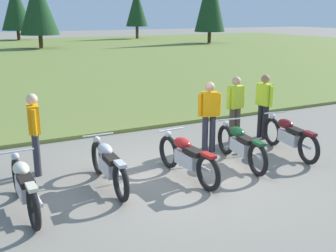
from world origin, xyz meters
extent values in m
plane|color=gray|center=(0.00, 0.00, 0.00)|extent=(140.00, 140.00, 0.00)
cube|color=olive|center=(0.00, 25.44, 0.05)|extent=(80.00, 44.00, 0.10)
cylinder|color=#47331E|center=(3.29, 45.28, 0.60)|extent=(0.36, 0.36, 1.20)
cone|color=#193D1E|center=(3.29, 45.28, 3.88)|extent=(3.53, 3.53, 5.35)
cylinder|color=#47331E|center=(3.33, 31.94, 0.64)|extent=(0.36, 0.36, 1.28)
cone|color=#193D1E|center=(3.33, 31.94, 3.83)|extent=(3.43, 3.43, 5.08)
cylinder|color=#47331E|center=(20.34, 30.67, 0.64)|extent=(0.36, 0.36, 1.27)
cylinder|color=#47331E|center=(16.74, 41.49, 0.79)|extent=(0.36, 0.36, 1.57)
cone|color=#193D1E|center=(16.74, 41.49, 3.82)|extent=(2.70, 2.70, 4.50)
torus|color=black|center=(-3.05, 0.55, 0.35)|extent=(0.12, 0.70, 0.70)
torus|color=black|center=(-3.02, -0.85, 0.35)|extent=(0.12, 0.70, 0.70)
cube|color=silver|center=(-3.04, -0.15, 0.40)|extent=(0.22, 0.65, 0.28)
ellipsoid|color=beige|center=(-3.04, 0.03, 0.68)|extent=(0.27, 0.49, 0.22)
cube|color=black|center=(-3.03, -0.37, 0.62)|extent=(0.23, 0.49, 0.10)
cube|color=beige|center=(-3.02, -0.85, 0.69)|extent=(0.15, 0.32, 0.06)
cylinder|color=silver|center=(-3.05, 0.45, 0.86)|extent=(0.62, 0.05, 0.03)
sphere|color=silver|center=(-3.05, 0.57, 0.73)|extent=(0.14, 0.14, 0.14)
cylinder|color=silver|center=(-2.89, -0.45, 0.30)|extent=(0.08, 0.55, 0.07)
torus|color=black|center=(-1.46, 0.87, 0.35)|extent=(0.12, 0.70, 0.70)
torus|color=black|center=(-1.50, -0.53, 0.35)|extent=(0.12, 0.70, 0.70)
cube|color=silver|center=(-1.48, 0.17, 0.40)|extent=(0.22, 0.65, 0.28)
ellipsoid|color=#B7B7BC|center=(-1.47, 0.35, 0.68)|extent=(0.27, 0.49, 0.22)
cube|color=black|center=(-1.49, -0.05, 0.62)|extent=(0.23, 0.49, 0.10)
cube|color=#B7B7BC|center=(-1.50, -0.53, 0.69)|extent=(0.15, 0.32, 0.06)
cylinder|color=silver|center=(-1.46, 0.77, 0.86)|extent=(0.62, 0.05, 0.03)
sphere|color=silver|center=(-1.46, 0.89, 0.73)|extent=(0.14, 0.14, 0.14)
cylinder|color=silver|center=(-1.35, -0.13, 0.30)|extent=(0.09, 0.55, 0.07)
torus|color=black|center=(-0.01, 0.55, 0.35)|extent=(0.15, 0.71, 0.70)
torus|color=black|center=(0.08, -0.85, 0.35)|extent=(0.15, 0.71, 0.70)
cube|color=silver|center=(0.04, -0.15, 0.40)|extent=(0.24, 0.65, 0.28)
ellipsoid|color=#AD1919|center=(0.02, 0.03, 0.68)|extent=(0.29, 0.50, 0.22)
cube|color=black|center=(0.05, -0.37, 0.62)|extent=(0.25, 0.49, 0.10)
cube|color=#AD1919|center=(0.08, -0.85, 0.69)|extent=(0.16, 0.33, 0.06)
cylinder|color=silver|center=(0.00, 0.45, 0.86)|extent=(0.62, 0.07, 0.03)
sphere|color=silver|center=(-0.01, 0.57, 0.73)|extent=(0.14, 0.14, 0.14)
cylinder|color=silver|center=(0.20, -0.44, 0.30)|extent=(0.11, 0.55, 0.07)
torus|color=black|center=(1.55, 0.70, 0.35)|extent=(0.19, 0.71, 0.70)
torus|color=black|center=(1.36, -0.68, 0.35)|extent=(0.19, 0.71, 0.70)
cube|color=silver|center=(1.46, 0.01, 0.40)|extent=(0.28, 0.66, 0.28)
ellipsoid|color=#144C23|center=(1.48, 0.19, 0.68)|extent=(0.32, 0.51, 0.22)
cube|color=black|center=(1.43, -0.21, 0.62)|extent=(0.28, 0.51, 0.10)
cube|color=#144C23|center=(1.36, -0.68, 0.69)|extent=(0.18, 0.34, 0.06)
cylinder|color=silver|center=(1.54, 0.60, 0.86)|extent=(0.62, 0.12, 0.03)
sphere|color=silver|center=(1.55, 0.72, 0.73)|extent=(0.14, 0.14, 0.14)
cylinder|color=silver|center=(1.55, -0.31, 0.30)|extent=(0.14, 0.55, 0.07)
torus|color=black|center=(2.96, 0.74, 0.35)|extent=(0.19, 0.71, 0.70)
torus|color=black|center=(2.78, -0.65, 0.35)|extent=(0.19, 0.71, 0.70)
cube|color=silver|center=(2.87, 0.05, 0.40)|extent=(0.28, 0.66, 0.28)
ellipsoid|color=maroon|center=(2.89, 0.22, 0.68)|extent=(0.32, 0.51, 0.22)
cube|color=black|center=(2.84, -0.17, 0.62)|extent=(0.28, 0.50, 0.10)
cube|color=maroon|center=(2.78, -0.65, 0.69)|extent=(0.18, 0.34, 0.06)
cylinder|color=silver|center=(2.95, 0.64, 0.86)|extent=(0.62, 0.11, 0.03)
sphere|color=silver|center=(2.96, 0.76, 0.73)|extent=(0.14, 0.14, 0.14)
cylinder|color=silver|center=(2.97, -0.27, 0.30)|extent=(0.14, 0.55, 0.07)
cylinder|color=#2D2D38|center=(1.21, 1.05, 0.44)|extent=(0.14, 0.14, 0.88)
cylinder|color=#2D2D38|center=(1.38, 1.00, 0.44)|extent=(0.14, 0.14, 0.88)
cube|color=orange|center=(1.29, 1.03, 1.16)|extent=(0.40, 0.30, 0.56)
sphere|color=tan|center=(1.29, 1.03, 1.56)|extent=(0.22, 0.22, 0.22)
cylinder|color=orange|center=(1.07, 1.08, 1.14)|extent=(0.09, 0.09, 0.52)
cylinder|color=orange|center=(1.52, 0.97, 1.14)|extent=(0.09, 0.09, 0.52)
cylinder|color=#2D2D38|center=(-2.55, 1.52, 0.44)|extent=(0.14, 0.14, 0.88)
cylinder|color=#2D2D38|center=(-2.57, 1.34, 0.44)|extent=(0.14, 0.14, 0.88)
cube|color=orange|center=(-2.56, 1.43, 1.16)|extent=(0.26, 0.39, 0.56)
sphere|color=beige|center=(-2.56, 1.43, 1.56)|extent=(0.22, 0.22, 0.22)
cylinder|color=orange|center=(-2.53, 1.66, 1.14)|extent=(0.09, 0.09, 0.52)
cylinder|color=orange|center=(-2.59, 1.20, 1.14)|extent=(0.09, 0.09, 0.52)
cylinder|color=#4C4233|center=(2.41, 1.42, 0.44)|extent=(0.14, 0.14, 0.88)
cylinder|color=#4C4233|center=(2.23, 1.41, 0.44)|extent=(0.14, 0.14, 0.88)
cube|color=#C6E52D|center=(2.32, 1.42, 1.16)|extent=(0.38, 0.25, 0.56)
sphere|color=tan|center=(2.32, 1.42, 1.56)|extent=(0.22, 0.22, 0.22)
cylinder|color=#C6E52D|center=(2.55, 1.44, 1.14)|extent=(0.09, 0.09, 0.52)
cylinder|color=#C6E52D|center=(2.09, 1.40, 1.14)|extent=(0.09, 0.09, 0.52)
cylinder|color=black|center=(3.18, 1.26, 0.44)|extent=(0.14, 0.14, 0.88)
cylinder|color=black|center=(3.16, 1.44, 0.44)|extent=(0.14, 0.14, 0.88)
cube|color=#C6E52D|center=(3.17, 1.35, 1.16)|extent=(0.27, 0.39, 0.56)
sphere|color=#9E7051|center=(3.17, 1.35, 1.56)|extent=(0.22, 0.22, 0.22)
cylinder|color=#C6E52D|center=(3.21, 1.12, 1.14)|extent=(0.09, 0.09, 0.52)
cylinder|color=#C6E52D|center=(3.14, 1.58, 1.14)|extent=(0.09, 0.09, 0.52)
camera|label=1|loc=(-3.82, -6.83, 3.18)|focal=44.38mm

